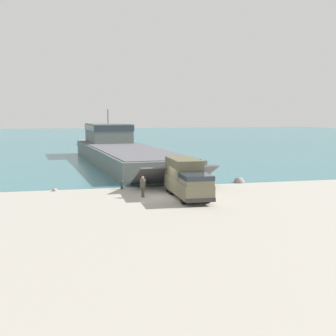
# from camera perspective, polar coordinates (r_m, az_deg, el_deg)

# --- Properties ---
(ground_plane) EXTENTS (240.00, 240.00, 0.00)m
(ground_plane) POSITION_cam_1_polar(r_m,az_deg,el_deg) (40.15, -0.49, -3.53)
(ground_plane) COLOR #9E998E
(water_surface) EXTENTS (240.00, 180.00, 0.01)m
(water_surface) POSITION_cam_1_polar(r_m,az_deg,el_deg) (134.76, -9.87, 3.57)
(water_surface) COLOR #336B75
(water_surface) RESTS_ON ground_plane
(landing_craft) EXTENTS (11.30, 44.50, 7.77)m
(landing_craft) POSITION_cam_1_polar(r_m,az_deg,el_deg) (69.33, -5.80, 2.34)
(landing_craft) COLOR #56605B
(landing_craft) RESTS_ON ground_plane
(military_truck) EXTENTS (2.55, 8.09, 3.22)m
(military_truck) POSITION_cam_1_polar(r_m,az_deg,el_deg) (39.59, 2.34, -1.32)
(military_truck) COLOR #6B664C
(military_truck) RESTS_ON ground_plane
(soldier_on_ramp) EXTENTS (0.45, 0.50, 1.80)m
(soldier_on_ramp) POSITION_cam_1_polar(r_m,az_deg,el_deg) (39.82, -3.09, -2.10)
(soldier_on_ramp) COLOR #4C4738
(soldier_on_ramp) RESTS_ON ground_plane
(moored_boat_a) EXTENTS (6.76, 7.27, 1.95)m
(moored_boat_a) POSITION_cam_1_polar(r_m,az_deg,el_deg) (108.01, -9.15, 3.18)
(moored_boat_a) COLOR #B7BABF
(moored_boat_a) RESTS_ON ground_plane
(mooring_bollard) EXTENTS (0.28, 0.28, 0.80)m
(mooring_bollard) POSITION_cam_1_polar(r_m,az_deg,el_deg) (44.41, -5.66, -2.00)
(mooring_bollard) COLOR #333338
(mooring_bollard) RESTS_ON ground_plane
(shoreline_rock_a) EXTENTS (1.16, 1.16, 1.16)m
(shoreline_rock_a) POSITION_cam_1_polar(r_m,az_deg,el_deg) (48.82, 8.66, -1.78)
(shoreline_rock_a) COLOR gray
(shoreline_rock_a) RESTS_ON ground_plane
(shoreline_rock_b) EXTENTS (0.54, 0.54, 0.54)m
(shoreline_rock_b) POSITION_cam_1_polar(r_m,az_deg,el_deg) (44.36, -13.63, -2.74)
(shoreline_rock_b) COLOR gray
(shoreline_rock_b) RESTS_ON ground_plane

